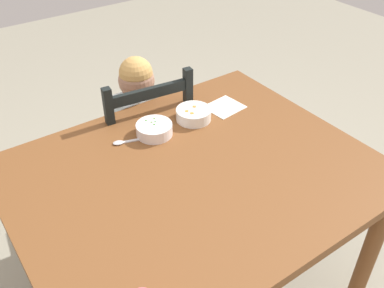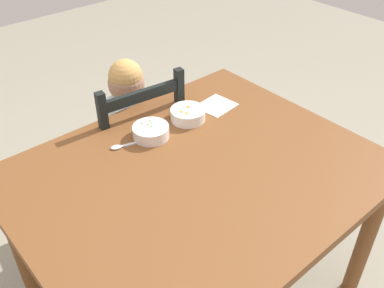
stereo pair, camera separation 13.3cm
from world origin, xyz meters
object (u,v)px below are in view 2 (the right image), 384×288
(bowl_of_peas, at_px, (151,131))
(spoon, at_px, (121,146))
(dining_table, at_px, (197,190))
(bowl_of_carrots, at_px, (188,114))
(child_figure, at_px, (134,125))
(dining_chair, at_px, (135,154))

(bowl_of_peas, xyz_separation_m, spoon, (-0.14, 0.02, -0.02))
(dining_table, distance_m, bowl_of_carrots, 0.37)
(dining_table, relative_size, spoon, 9.66)
(bowl_of_carrots, relative_size, spoon, 1.12)
(child_figure, xyz_separation_m, bowl_of_carrots, (0.10, -0.29, 0.16))
(bowl_of_peas, distance_m, bowl_of_carrots, 0.20)
(dining_table, height_order, bowl_of_peas, bowl_of_peas)
(dining_table, distance_m, spoon, 0.35)
(spoon, bearing_deg, bowl_of_peas, -9.14)
(bowl_of_peas, bearing_deg, spoon, 170.86)
(bowl_of_carrots, bearing_deg, child_figure, 108.86)
(dining_table, bearing_deg, child_figure, 80.21)
(dining_chair, distance_m, spoon, 0.48)
(bowl_of_peas, bearing_deg, bowl_of_carrots, -0.03)
(bowl_of_peas, distance_m, spoon, 0.14)
(dining_chair, xyz_separation_m, spoon, (-0.23, -0.28, 0.32))
(child_figure, bearing_deg, spoon, -131.01)
(dining_chair, bearing_deg, bowl_of_carrots, -70.56)
(dining_chair, relative_size, spoon, 6.92)
(spoon, bearing_deg, bowl_of_carrots, -3.74)
(dining_chair, bearing_deg, child_figure, -52.36)
(bowl_of_carrots, distance_m, spoon, 0.34)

